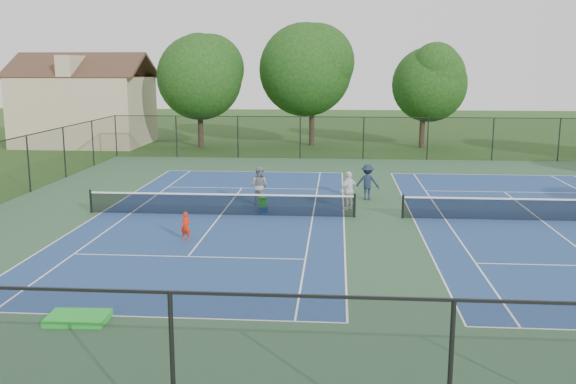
# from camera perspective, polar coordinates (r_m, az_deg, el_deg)

# --- Properties ---
(ground) EXTENTS (140.00, 140.00, 0.00)m
(ground) POSITION_cam_1_polar(r_m,az_deg,el_deg) (28.44, 8.03, -2.30)
(ground) COLOR #234716
(ground) RESTS_ON ground
(court_pad) EXTENTS (36.00, 36.00, 0.01)m
(court_pad) POSITION_cam_1_polar(r_m,az_deg,el_deg) (28.44, 8.03, -2.29)
(court_pad) COLOR #294A2A
(court_pad) RESTS_ON ground
(tennis_court_left) EXTENTS (12.00, 23.83, 1.07)m
(tennis_court_left) POSITION_cam_1_polar(r_m,az_deg,el_deg) (28.83, -5.99, -1.87)
(tennis_court_left) COLOR navy
(tennis_court_left) RESTS_ON ground
(tennis_court_right) EXTENTS (12.00, 23.83, 1.07)m
(tennis_court_right) POSITION_cam_1_polar(r_m,az_deg,el_deg) (29.71, 21.64, -2.22)
(tennis_court_right) COLOR navy
(tennis_court_right) RESTS_ON ground
(perimeter_fence) EXTENTS (36.08, 36.08, 3.02)m
(perimeter_fence) POSITION_cam_1_polar(r_m,az_deg,el_deg) (28.12, 8.12, 0.88)
(perimeter_fence) COLOR black
(perimeter_fence) RESTS_ON ground
(tree_back_a) EXTENTS (6.80, 6.80, 9.15)m
(tree_back_a) POSITION_cam_1_polar(r_m,az_deg,el_deg) (52.80, -7.90, 10.50)
(tree_back_a) COLOR #2D2116
(tree_back_a) RESTS_ON ground
(tree_back_b) EXTENTS (7.60, 7.60, 10.03)m
(tree_back_b) POSITION_cam_1_polar(r_m,az_deg,el_deg) (53.65, 2.16, 11.20)
(tree_back_b) COLOR #2D2116
(tree_back_b) RESTS_ON ground
(tree_back_c) EXTENTS (6.00, 6.00, 8.40)m
(tree_back_c) POSITION_cam_1_polar(r_m,az_deg,el_deg) (53.07, 12.01, 9.76)
(tree_back_c) COLOR #2D2116
(tree_back_c) RESTS_ON ground
(clapboard_house) EXTENTS (10.80, 8.10, 7.65)m
(clapboard_house) POSITION_cam_1_polar(r_m,az_deg,el_deg) (56.81, -17.59, 7.16)
(clapboard_house) COLOR tan
(clapboard_house) RESTS_ON ground
(child_player) EXTENTS (0.43, 0.32, 1.10)m
(child_player) POSITION_cam_1_polar(r_m,az_deg,el_deg) (24.79, -9.07, -3.03)
(child_player) COLOR red
(child_player) RESTS_ON ground
(instructor) EXTENTS (1.10, 0.98, 1.87)m
(instructor) POSITION_cam_1_polar(r_m,az_deg,el_deg) (30.60, -2.57, 0.54)
(instructor) COLOR gray
(instructor) RESTS_ON ground
(bystander_a) EXTENTS (1.07, 1.05, 1.80)m
(bystander_a) POSITION_cam_1_polar(r_m,az_deg,el_deg) (29.75, 5.44, 0.13)
(bystander_a) COLOR white
(bystander_a) RESTS_ON ground
(bystander_b) EXTENTS (1.23, 0.81, 1.78)m
(bystander_b) POSITION_cam_1_polar(r_m,az_deg,el_deg) (32.05, 7.08, 0.88)
(bystander_b) COLOR #1B263B
(bystander_b) RESTS_ON ground
(ball_crate) EXTENTS (0.46, 0.39, 0.28)m
(ball_crate) POSITION_cam_1_polar(r_m,az_deg,el_deg) (29.19, -2.25, -1.57)
(ball_crate) COLOR #154595
(ball_crate) RESTS_ON ground
(ball_hopper) EXTENTS (0.41, 0.38, 0.44)m
(ball_hopper) POSITION_cam_1_polar(r_m,az_deg,el_deg) (29.11, -2.26, -0.88)
(ball_hopper) COLOR green
(ball_hopper) RESTS_ON ball_crate
(green_tarp) EXTENTS (1.60, 1.05, 0.18)m
(green_tarp) POSITION_cam_1_polar(r_m,az_deg,el_deg) (17.92, -18.18, -10.60)
(green_tarp) COLOR #22C71C
(green_tarp) RESTS_ON ground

